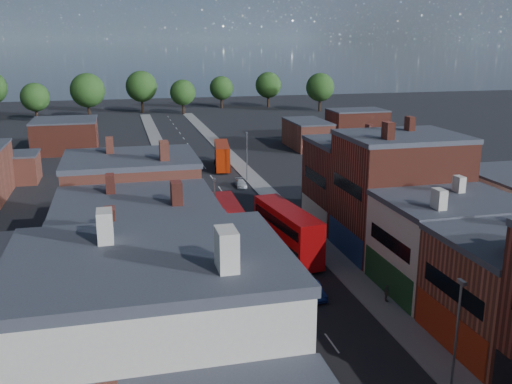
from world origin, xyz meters
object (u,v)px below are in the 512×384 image
bus_1 (287,230)px  car_1 (312,289)px  bus_2 (222,155)px  ped_1 (239,336)px  bus_0 (229,223)px  ped_3 (387,293)px  car_3 (241,183)px  car_2 (198,191)px

bus_1 → car_1: (-0.75, -10.25, -2.16)m
bus_2 → ped_1: bearing=-91.3°
bus_1 → bus_2: (0.98, 43.72, -0.39)m
bus_0 → ped_3: (10.72, -17.73, -1.71)m
ped_1 → car_1: bearing=-159.8°
car_1 → car_3: bearing=83.3°
bus_2 → car_1: 54.02m
bus_0 → bus_2: bus_0 is taller
car_1 → ped_1: size_ratio=2.14×
car_1 → ped_3: (6.02, -2.75, 0.21)m
bus_0 → ped_1: 22.63m
bus_2 → car_3: bearing=-80.0°
bus_0 → car_1: size_ratio=2.72×
bus_1 → ped_3: 14.16m
bus_1 → car_3: 30.15m
bus_1 → bus_2: bus_1 is taller
bus_1 → car_3: bearing=79.6°
bus_1 → ped_1: bus_1 is taller
bus_0 → car_3: bus_0 is taller
bus_0 → ped_3: 20.79m
car_3 → ped_3: size_ratio=2.49×
car_3 → ped_3: bearing=-81.4°
car_2 → ped_1: size_ratio=2.22×
car_3 → ped_1: size_ratio=2.00×
car_2 → ped_3: (11.02, -39.66, 0.30)m
bus_0 → car_3: 26.31m
bus_2 → car_1: (-1.73, -53.96, -1.77)m
bus_0 → car_3: size_ratio=2.92×
car_1 → car_3: 40.33m
car_2 → bus_0: bearing=-90.1°
bus_2 → car_2: bus_2 is taller
car_2 → car_3: (7.21, 3.37, -0.03)m
car_3 → bus_2: bearing=95.5°
car_1 → car_2: car_1 is taller
bus_2 → car_3: size_ratio=2.79×
car_1 → ped_3: ped_3 is taller
ped_3 → bus_0: bearing=38.1°
ped_3 → bus_2: bearing=11.2°
bus_1 → ped_3: (5.27, -13.00, -1.95)m
car_2 → ped_1: (-3.30, -44.22, 0.49)m
car_3 → car_1: bearing=-89.6°
bus_0 → bus_2: bearing=82.1°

